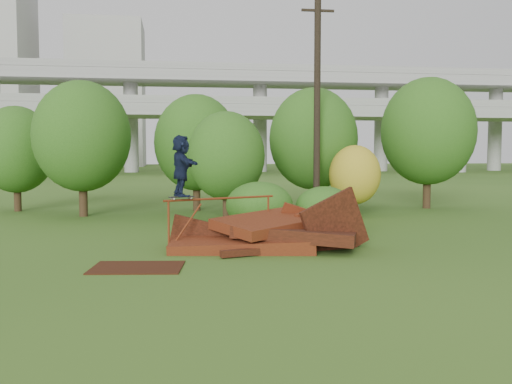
{
  "coord_description": "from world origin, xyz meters",
  "views": [
    {
      "loc": [
        -3.19,
        -14.6,
        2.77
      ],
      "look_at": [
        -0.8,
        2.0,
        1.6
      ],
      "focal_mm": 40.0,
      "sensor_mm": 36.0,
      "label": 1
    }
  ],
  "objects": [
    {
      "name": "building_right",
      "position": [
        -16.0,
        102.0,
        14.0
      ],
      "size": [
        14.0,
        14.0,
        28.0
      ],
      "primitive_type": "cube",
      "color": "#9E9E99",
      "rests_on": "ground"
    },
    {
      "name": "freeway_overpass",
      "position": [
        0.0,
        62.92,
        10.32
      ],
      "size": [
        160.0,
        15.0,
        13.7
      ],
      "color": "gray",
      "rests_on": "ground"
    },
    {
      "name": "tree_1",
      "position": [
        -2.13,
        12.52,
        3.22
      ],
      "size": [
        3.96,
        3.96,
        5.51
      ],
      "color": "black",
      "rests_on": "ground"
    },
    {
      "name": "shrub_right",
      "position": [
        2.3,
        5.79,
        0.76
      ],
      "size": [
        2.15,
        1.97,
        1.52
      ],
      "primitive_type": "ellipsoid",
      "color": "#1B4412",
      "rests_on": "ground"
    },
    {
      "name": "utility_pole",
      "position": [
        2.86,
        9.18,
        4.81
      ],
      "size": [
        1.4,
        0.28,
        9.48
      ],
      "color": "black",
      "rests_on": "ground"
    },
    {
      "name": "tree_0",
      "position": [
        -7.08,
        10.74,
        3.45
      ],
      "size": [
        4.14,
        4.14,
        5.84
      ],
      "color": "black",
      "rests_on": "ground"
    },
    {
      "name": "shrub_left",
      "position": [
        -0.11,
        5.87,
        0.85
      ],
      "size": [
        2.47,
        2.28,
        1.71
      ],
      "primitive_type": "ellipsoid",
      "color": "#1B4412",
      "rests_on": "ground"
    },
    {
      "name": "tree_4",
      "position": [
        4.57,
        9.2,
        1.79
      ],
      "size": [
        2.23,
        2.23,
        3.09
      ],
      "color": "black",
      "rests_on": "ground"
    },
    {
      "name": "flat_plate",
      "position": [
        -4.09,
        -0.84,
        0.01
      ],
      "size": [
        2.32,
        1.78,
        0.03
      ],
      "primitive_type": "cube",
      "rotation": [
        0.0,
        0.0,
        -0.12
      ],
      "color": "#35170B",
      "rests_on": "ground"
    },
    {
      "name": "tree_5",
      "position": [
        9.19,
        12.02,
        3.8
      ],
      "size": [
        4.58,
        4.58,
        6.44
      ],
      "color": "black",
      "rests_on": "ground"
    },
    {
      "name": "ground",
      "position": [
        0.0,
        0.0,
        0.0
      ],
      "size": [
        240.0,
        240.0,
        0.0
      ],
      "primitive_type": "plane",
      "color": "#2D5116",
      "rests_on": "ground"
    },
    {
      "name": "skater",
      "position": [
        -2.99,
        1.64,
        2.39
      ],
      "size": [
        0.93,
        1.69,
        1.74
      ],
      "primitive_type": "imported",
      "rotation": [
        0.0,
        0.0,
        1.84
      ],
      "color": "#131B34",
      "rests_on": "skateboard"
    },
    {
      "name": "tree_2",
      "position": [
        -1.07,
        8.59,
        2.62
      ],
      "size": [
        3.15,
        3.15,
        4.44
      ],
      "color": "black",
      "rests_on": "ground"
    },
    {
      "name": "scrap_pile",
      "position": [
        -0.55,
        1.52,
        0.38
      ],
      "size": [
        5.9,
        3.71,
        2.26
      ],
      "color": "#4B1C0D",
      "rests_on": "ground"
    },
    {
      "name": "tree_6",
      "position": [
        -10.48,
        13.4,
        2.9
      ],
      "size": [
        3.53,
        3.53,
        4.93
      ],
      "color": "black",
      "rests_on": "ground"
    },
    {
      "name": "grind_rail",
      "position": [
        -1.83,
        2.12,
        1.12
      ],
      "size": [
        3.35,
        1.45,
        1.44
      ],
      "color": "maroon",
      "rests_on": "ground"
    },
    {
      "name": "skateboard",
      "position": [
        -2.99,
        1.64,
        1.51
      ],
      "size": [
        0.75,
        0.46,
        0.08
      ],
      "rotation": [
        0.0,
        0.0,
        0.4
      ],
      "color": "black",
      "rests_on": "grind_rail"
    },
    {
      "name": "tree_3",
      "position": [
        3.36,
        11.83,
        3.4
      ],
      "size": [
        4.2,
        4.2,
        5.82
      ],
      "color": "black",
      "rests_on": "ground"
    }
  ]
}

